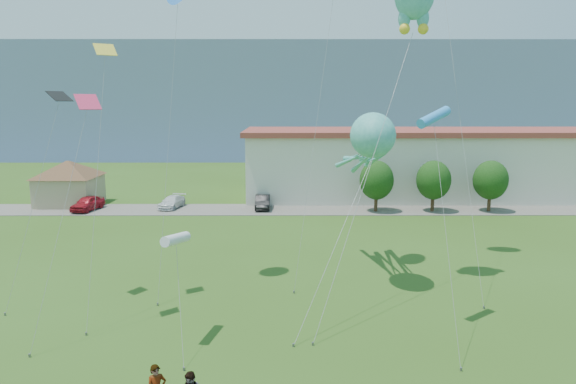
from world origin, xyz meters
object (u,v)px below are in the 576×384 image
at_px(pavilion, 69,178).
at_px(warehouse, 492,162).
at_px(parked_car_red, 88,203).
at_px(octopus_kite, 369,146).
at_px(parked_car_black, 263,202).
at_px(parked_car_white, 172,202).

distance_m(pavilion, warehouse, 50.37).
bearing_deg(warehouse, parked_car_red, -168.57).
xyz_separation_m(pavilion, octopus_kite, (29.72, -25.12, 5.71)).
height_order(pavilion, parked_car_red, pavilion).
relative_size(warehouse, parked_car_red, 13.42).
bearing_deg(warehouse, octopus_kite, -123.09).
bearing_deg(octopus_kite, warehouse, 56.91).
bearing_deg(parked_car_red, warehouse, 22.77).
xyz_separation_m(warehouse, octopus_kite, (-20.28, -31.12, 4.61)).
bearing_deg(warehouse, parked_car_black, -163.08).
xyz_separation_m(warehouse, parked_car_white, (-38.02, -8.11, -3.42)).
bearing_deg(pavilion, parked_car_red, -46.48).
height_order(warehouse, parked_car_white, warehouse).
distance_m(pavilion, parked_car_white, 12.39).
bearing_deg(pavilion, parked_car_black, -6.59).
relative_size(pavilion, octopus_kite, 0.62).
bearing_deg(parked_car_black, parked_car_white, 176.64).
distance_m(parked_car_white, parked_car_black, 9.97).
bearing_deg(parked_car_white, pavilion, -178.23).
distance_m(warehouse, parked_car_white, 39.02).
distance_m(parked_car_red, parked_car_black, 18.69).
relative_size(pavilion, warehouse, 0.15).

